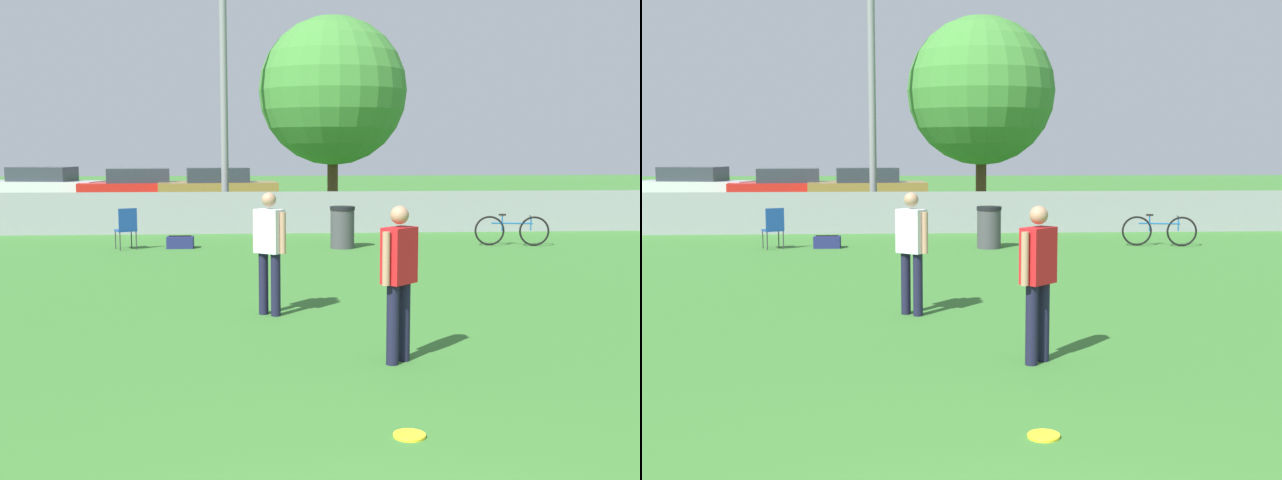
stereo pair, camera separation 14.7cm
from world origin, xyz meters
The scene contains 13 objects.
fence_backline centered at (0.00, 18.00, 0.55)m, with size 23.93×0.07×1.21m.
light_pole centered at (-1.65, 19.19, 5.34)m, with size 0.90×0.36×9.13m.
tree_near_pole centered at (1.48, 21.07, 3.91)m, with size 4.40×4.40×6.12m.
player_thrower_red centered at (0.78, 5.21, 0.95)m, with size 0.42×0.42×1.67m.
player_receiver_white centered at (-0.55, 7.72, 0.95)m, with size 0.44×0.40×1.67m.
frisbee_disc centered at (0.50, 3.03, 0.01)m, with size 0.26×0.26×0.03m.
folding_chair_sideline centered at (-3.64, 14.91, 0.52)m, with size 0.55×0.55×0.92m.
bicycle_sideline centered at (5.09, 14.99, 0.36)m, with size 1.68×0.47×0.73m.
trash_bin centered at (1.15, 14.82, 0.47)m, with size 0.56×0.56×0.94m.
gear_bag_sideline centered at (-2.49, 15.07, 0.13)m, with size 0.59×0.32×0.29m.
parked_car_silver centered at (-9.25, 29.25, 0.71)m, with size 4.74×2.52×1.48m.
parked_car_red centered at (-5.36, 28.20, 0.69)m, with size 4.64×2.33×1.45m.
parked_car_tan centered at (-2.32, 27.50, 0.72)m, with size 4.60×2.22×1.49m.
Camera 1 is at (-0.64, -2.98, 2.27)m, focal length 45.00 mm.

